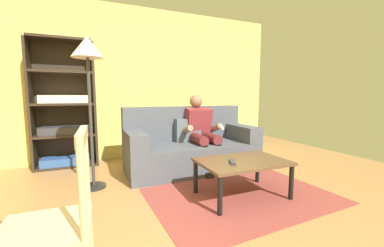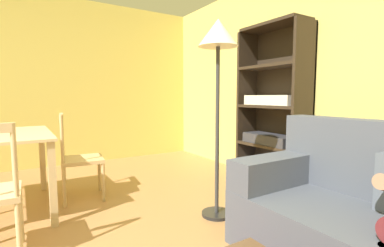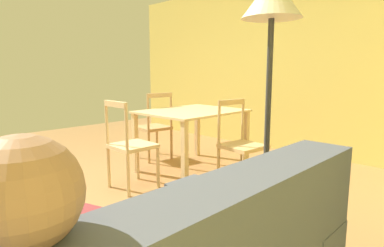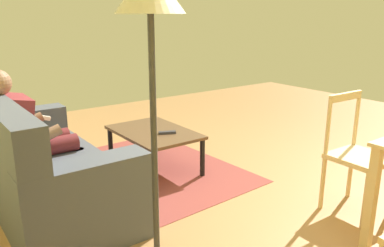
% 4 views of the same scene
% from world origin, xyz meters
% --- Properties ---
extents(wall_back, '(6.48, 0.12, 2.69)m').
position_xyz_m(wall_back, '(0.00, 3.09, 1.34)').
color(wall_back, '#DBC660').
rests_on(wall_back, ground_plane).
extents(couch, '(1.96, 0.88, 0.95)m').
position_xyz_m(couch, '(1.11, 1.97, 0.34)').
color(couch, '#474C56').
rests_on(couch, ground_plane).
extents(person_lounging, '(0.59, 0.86, 1.15)m').
position_xyz_m(person_lounging, '(1.29, 1.96, 0.59)').
color(person_lounging, maroon).
rests_on(person_lounging, ground_plane).
extents(coffee_table, '(0.96, 0.65, 0.41)m').
position_xyz_m(coffee_table, '(1.25, 0.79, 0.36)').
color(coffee_table, brown).
rests_on(coffee_table, ground_plane).
extents(tv_remote, '(0.12, 0.18, 0.02)m').
position_xyz_m(tv_remote, '(1.08, 0.73, 0.43)').
color(tv_remote, '#2D2D38').
rests_on(tv_remote, coffee_table).
extents(bookshelf, '(0.92, 0.36, 1.99)m').
position_xyz_m(bookshelf, '(-0.66, 2.85, 0.85)').
color(bookshelf, '#2D2319').
rests_on(bookshelf, ground_plane).
extents(dining_chair_facing_couch, '(0.43, 0.43, 0.96)m').
position_xyz_m(dining_chair_facing_couch, '(-0.47, -0.06, 0.47)').
color(dining_chair_facing_couch, '#D1B27F').
rests_on(dining_chair_facing_couch, ground_plane).
extents(area_rug, '(2.07, 1.49, 0.01)m').
position_xyz_m(area_rug, '(1.25, 0.79, 0.00)').
color(area_rug, brown).
rests_on(area_rug, ground_plane).
extents(floor_lamp, '(0.36, 0.36, 1.80)m').
position_xyz_m(floor_lamp, '(-0.29, 1.70, 1.52)').
color(floor_lamp, black).
rests_on(floor_lamp, ground_plane).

